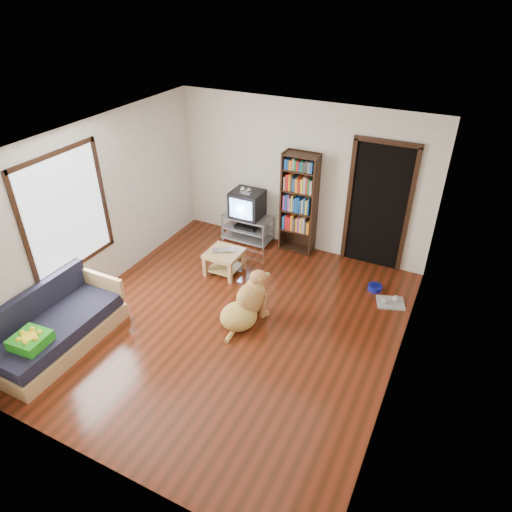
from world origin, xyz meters
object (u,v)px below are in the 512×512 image
at_px(laptop, 223,252).
at_px(bookshelf, 299,199).
at_px(grey_rag, 390,303).
at_px(dog, 246,305).
at_px(green_cushion, 30,340).
at_px(crt_tv, 248,203).
at_px(sofa, 56,329).
at_px(coffee_table, 224,258).
at_px(dog_bowl, 375,288).
at_px(tv_stand, 247,227).

height_order(laptop, bookshelf, bookshelf).
bearing_deg(grey_rag, dog, -143.34).
xyz_separation_m(green_cushion, laptop, (1.01, 2.92, -0.07)).
distance_m(grey_rag, crt_tv, 3.03).
relative_size(laptop, grey_rag, 0.89).
height_order(bookshelf, sofa, bookshelf).
bearing_deg(sofa, dog, 37.21).
height_order(laptop, crt_tv, crt_tv).
bearing_deg(coffee_table, sofa, -114.41).
distance_m(grey_rag, bookshelf, 2.29).
bearing_deg(dog, dog_bowl, 46.82).
distance_m(green_cushion, grey_rag, 4.98).
bearing_deg(crt_tv, coffee_table, -82.25).
bearing_deg(green_cushion, sofa, 100.50).
relative_size(green_cushion, laptop, 1.12).
bearing_deg(crt_tv, bookshelf, 4.32).
bearing_deg(sofa, dog_bowl, 41.61).
distance_m(green_cushion, coffee_table, 3.12).
xyz_separation_m(sofa, coffee_table, (1.13, 2.49, 0.02)).
xyz_separation_m(grey_rag, bookshelf, (-1.88, 0.86, 0.99)).
relative_size(bookshelf, coffee_table, 3.27).
height_order(crt_tv, dog, crt_tv).
distance_m(laptop, dog_bowl, 2.49).
bearing_deg(bookshelf, sofa, -117.32).
relative_size(tv_stand, sofa, 0.50).
height_order(dog_bowl, bookshelf, bookshelf).
relative_size(grey_rag, sofa, 0.22).
xyz_separation_m(grey_rag, sofa, (-3.80, -2.86, 0.25)).
height_order(crt_tv, coffee_table, crt_tv).
bearing_deg(grey_rag, crt_tv, 164.38).
distance_m(bookshelf, dog, 2.30).
xyz_separation_m(green_cushion, tv_stand, (0.85, 4.09, -0.22)).
relative_size(crt_tv, sofa, 0.32).
distance_m(grey_rag, coffee_table, 2.71).
xyz_separation_m(tv_stand, crt_tv, (0.00, 0.02, 0.47)).
bearing_deg(sofa, crt_tv, 75.07).
height_order(grey_rag, bookshelf, bookshelf).
distance_m(tv_stand, dog, 2.34).
bearing_deg(crt_tv, green_cushion, -101.69).
relative_size(green_cushion, bookshelf, 0.22).
relative_size(sofa, coffee_table, 3.27).
distance_m(tv_stand, sofa, 3.76).
distance_m(grey_rag, dog, 2.23).
xyz_separation_m(dog_bowl, crt_tv, (-2.53, 0.54, 0.70)).
bearing_deg(laptop, coffee_table, 57.61).
bearing_deg(tv_stand, bookshelf, 5.63).
height_order(coffee_table, dog, dog).
xyz_separation_m(bookshelf, sofa, (-1.92, -3.72, -0.74)).
height_order(dog_bowl, coffee_table, coffee_table).
relative_size(grey_rag, dog, 0.42).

